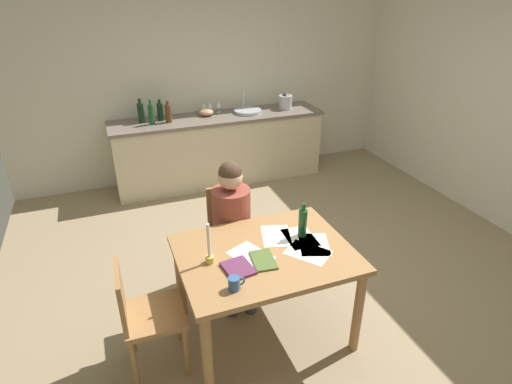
# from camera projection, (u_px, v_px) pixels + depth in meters

# --- Properties ---
(ground_plane) EXTENTS (5.20, 5.20, 0.04)m
(ground_plane) POSITION_uv_depth(u_px,v_px,m) (289.00, 274.00, 3.93)
(ground_plane) COLOR #937F60
(wall_back) EXTENTS (5.20, 0.12, 2.60)m
(wall_back) POSITION_uv_depth(u_px,v_px,m) (209.00, 79.00, 5.50)
(wall_back) COLOR beige
(wall_back) RESTS_ON ground
(kitchen_counter) EXTENTS (2.77, 0.64, 0.90)m
(kitchen_counter) POSITION_uv_depth(u_px,v_px,m) (219.00, 148.00, 5.58)
(kitchen_counter) COLOR beige
(kitchen_counter) RESTS_ON ground
(dining_table) EXTENTS (1.23, 0.93, 0.74)m
(dining_table) POSITION_uv_depth(u_px,v_px,m) (265.00, 264.00, 2.99)
(dining_table) COLOR #9E7042
(dining_table) RESTS_ON ground
(chair_at_table) EXTENTS (0.46, 0.46, 0.88)m
(chair_at_table) POSITION_uv_depth(u_px,v_px,m) (230.00, 232.00, 3.63)
(chair_at_table) COLOR #9E7042
(chair_at_table) RESTS_ON ground
(person_seated) EXTENTS (0.38, 0.62, 1.19)m
(person_seated) POSITION_uv_depth(u_px,v_px,m) (233.00, 223.00, 3.42)
(person_seated) COLOR brown
(person_seated) RESTS_ON ground
(chair_side_empty) EXTENTS (0.41, 0.41, 0.85)m
(chair_side_empty) POSITION_uv_depth(u_px,v_px,m) (144.00, 313.00, 2.77)
(chair_side_empty) COLOR #9E7042
(chair_side_empty) RESTS_ON ground
(coffee_mug) EXTENTS (0.11, 0.07, 0.09)m
(coffee_mug) POSITION_uv_depth(u_px,v_px,m) (235.00, 283.00, 2.57)
(coffee_mug) COLOR #33598C
(coffee_mug) RESTS_ON dining_table
(candlestick) EXTENTS (0.06, 0.06, 0.31)m
(candlestick) POSITION_uv_depth(u_px,v_px,m) (209.00, 252.00, 2.79)
(candlestick) COLOR gold
(candlestick) RESTS_ON dining_table
(book_magazine) EXTENTS (0.21, 0.24, 0.02)m
(book_magazine) POSITION_uv_depth(u_px,v_px,m) (238.00, 268.00, 2.76)
(book_magazine) COLOR #622C4F
(book_magazine) RESTS_ON dining_table
(book_cookery) EXTENTS (0.17, 0.25, 0.02)m
(book_cookery) POSITION_uv_depth(u_px,v_px,m) (263.00, 260.00, 2.84)
(book_cookery) COLOR #4D642D
(book_cookery) RESTS_ON dining_table
(paper_letter) EXTENTS (0.30, 0.35, 0.00)m
(paper_letter) POSITION_uv_depth(u_px,v_px,m) (314.00, 244.00, 3.02)
(paper_letter) COLOR white
(paper_letter) RESTS_ON dining_table
(paper_bill) EXTENTS (0.29, 0.34, 0.00)m
(paper_bill) POSITION_uv_depth(u_px,v_px,m) (276.00, 236.00, 3.13)
(paper_bill) COLOR white
(paper_bill) RESTS_ON dining_table
(paper_envelope) EXTENTS (0.31, 0.36, 0.00)m
(paper_envelope) POSITION_uv_depth(u_px,v_px,m) (251.00, 255.00, 2.90)
(paper_envelope) COLOR white
(paper_envelope) RESTS_ON dining_table
(paper_receipt) EXTENTS (0.35, 0.36, 0.00)m
(paper_receipt) POSITION_uv_depth(u_px,v_px,m) (308.00, 252.00, 2.93)
(paper_receipt) COLOR white
(paper_receipt) RESTS_ON dining_table
(paper_notice) EXTENTS (0.23, 0.31, 0.00)m
(paper_notice) POSITION_uv_depth(u_px,v_px,m) (300.00, 237.00, 3.11)
(paper_notice) COLOR white
(paper_notice) RESTS_ON dining_table
(wine_bottle_on_table) EXTENTS (0.06, 0.06, 0.27)m
(wine_bottle_on_table) POSITION_uv_depth(u_px,v_px,m) (303.00, 222.00, 3.08)
(wine_bottle_on_table) COLOR #194C23
(wine_bottle_on_table) RESTS_ON dining_table
(sink_unit) EXTENTS (0.36, 0.36, 0.24)m
(sink_unit) POSITION_uv_depth(u_px,v_px,m) (248.00, 111.00, 5.50)
(sink_unit) COLOR #B2B7BC
(sink_unit) RESTS_ON kitchen_counter
(bottle_oil) EXTENTS (0.08, 0.08, 0.30)m
(bottle_oil) POSITION_uv_depth(u_px,v_px,m) (141.00, 113.00, 5.07)
(bottle_oil) COLOR black
(bottle_oil) RESTS_ON kitchen_counter
(bottle_vinegar) EXTENTS (0.06, 0.06, 0.30)m
(bottle_vinegar) POSITION_uv_depth(u_px,v_px,m) (151.00, 114.00, 5.00)
(bottle_vinegar) COLOR #194C23
(bottle_vinegar) RESTS_ON kitchen_counter
(bottle_wine_red) EXTENTS (0.08, 0.08, 0.26)m
(bottle_wine_red) POSITION_uv_depth(u_px,v_px,m) (160.00, 111.00, 5.16)
(bottle_wine_red) COLOR black
(bottle_wine_red) RESTS_ON kitchen_counter
(bottle_sauce) EXTENTS (0.08, 0.08, 0.27)m
(bottle_sauce) POSITION_uv_depth(u_px,v_px,m) (168.00, 113.00, 5.09)
(bottle_sauce) COLOR #593319
(bottle_sauce) RESTS_ON kitchen_counter
(mixing_bowl) EXTENTS (0.19, 0.19, 0.09)m
(mixing_bowl) POSITION_uv_depth(u_px,v_px,m) (206.00, 112.00, 5.38)
(mixing_bowl) COLOR tan
(mixing_bowl) RESTS_ON kitchen_counter
(stovetop_kettle) EXTENTS (0.18, 0.18, 0.22)m
(stovetop_kettle) POSITION_uv_depth(u_px,v_px,m) (285.00, 102.00, 5.64)
(stovetop_kettle) COLOR #B7BABF
(stovetop_kettle) RESTS_ON kitchen_counter
(wine_glass_near_sink) EXTENTS (0.07, 0.07, 0.15)m
(wine_glass_near_sink) POSITION_uv_depth(u_px,v_px,m) (219.00, 104.00, 5.47)
(wine_glass_near_sink) COLOR silver
(wine_glass_near_sink) RESTS_ON kitchen_counter
(wine_glass_by_kettle) EXTENTS (0.07, 0.07, 0.15)m
(wine_glass_by_kettle) POSITION_uv_depth(u_px,v_px,m) (210.00, 105.00, 5.43)
(wine_glass_by_kettle) COLOR silver
(wine_glass_by_kettle) RESTS_ON kitchen_counter
(wine_glass_back_left) EXTENTS (0.07, 0.07, 0.15)m
(wine_glass_back_left) POSITION_uv_depth(u_px,v_px,m) (204.00, 106.00, 5.41)
(wine_glass_back_left) COLOR silver
(wine_glass_back_left) RESTS_ON kitchen_counter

